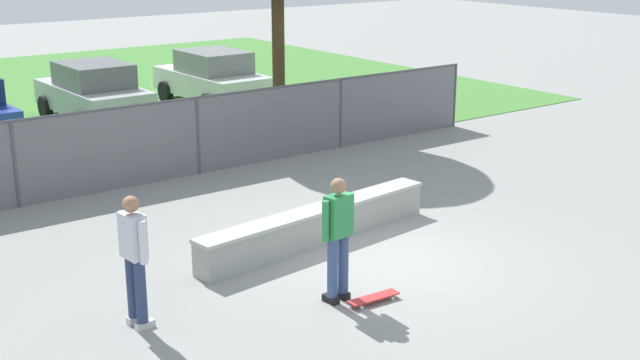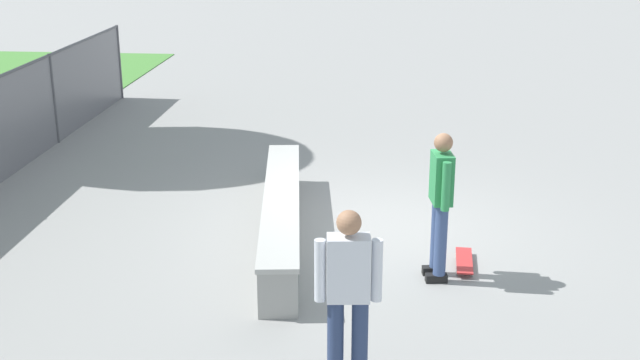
{
  "view_description": "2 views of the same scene",
  "coord_description": "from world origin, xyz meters",
  "px_view_note": "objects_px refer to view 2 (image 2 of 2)",
  "views": [
    {
      "loc": [
        -8.21,
        -9.33,
        5.02
      ],
      "look_at": [
        -0.66,
        0.85,
        1.24
      ],
      "focal_mm": 46.5,
      "sensor_mm": 36.0,
      "label": 1
    },
    {
      "loc": [
        -10.76,
        -0.17,
        4.29
      ],
      "look_at": [
        -0.39,
        0.74,
        0.82
      ],
      "focal_mm": 46.16,
      "sensor_mm": 36.0,
      "label": 2
    }
  ],
  "objects_px": {
    "skateboarder": "(441,200)",
    "concrete_ledge": "(282,215)",
    "bystander": "(348,296)",
    "skateboard": "(464,261)"
  },
  "relations": [
    {
      "from": "skateboard",
      "to": "bystander",
      "type": "xyz_separation_m",
      "value": [
        -2.99,
        1.31,
        0.94
      ]
    },
    {
      "from": "skateboard",
      "to": "bystander",
      "type": "distance_m",
      "value": 3.39
    },
    {
      "from": "skateboard",
      "to": "bystander",
      "type": "height_order",
      "value": "bystander"
    },
    {
      "from": "concrete_ledge",
      "to": "skateboard",
      "type": "bearing_deg",
      "value": -108.04
    },
    {
      "from": "skateboarder",
      "to": "concrete_ledge",
      "type": "bearing_deg",
      "value": 60.61
    },
    {
      "from": "skateboarder",
      "to": "bystander",
      "type": "distance_m",
      "value": 2.78
    },
    {
      "from": "skateboarder",
      "to": "bystander",
      "type": "xyz_separation_m",
      "value": [
        -2.61,
        0.95,
        0.0
      ]
    },
    {
      "from": "bystander",
      "to": "skateboard",
      "type": "bearing_deg",
      "value": -23.61
    },
    {
      "from": "concrete_ledge",
      "to": "bystander",
      "type": "bearing_deg",
      "value": -163.69
    },
    {
      "from": "bystander",
      "to": "skateboarder",
      "type": "bearing_deg",
      "value": -19.92
    }
  ]
}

